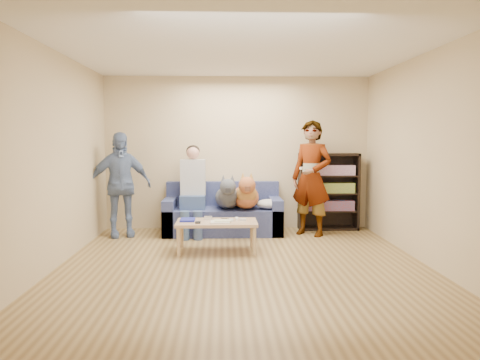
{
  "coord_description": "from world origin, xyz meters",
  "views": [
    {
      "loc": [
        -0.25,
        -5.53,
        1.54
      ],
      "look_at": [
        0.0,
        1.2,
        0.95
      ],
      "focal_mm": 35.0,
      "sensor_mm": 36.0,
      "label": 1
    }
  ],
  "objects_px": {
    "person_standing_left": "(120,185)",
    "notebook_blue": "(188,220)",
    "sofa": "(223,216)",
    "person_standing_right": "(311,178)",
    "person_seated": "(193,187)",
    "bookshelf": "(328,190)",
    "coffee_table": "(217,225)",
    "dog_tan": "(246,195)",
    "dog_gray": "(228,196)",
    "camera_silver": "(208,218)"
  },
  "relations": [
    {
      "from": "dog_tan",
      "to": "person_standing_left",
      "type": "bearing_deg",
      "value": -179.32
    },
    {
      "from": "person_standing_right",
      "to": "coffee_table",
      "type": "xyz_separation_m",
      "value": [
        -1.5,
        -1.05,
        -0.55
      ]
    },
    {
      "from": "person_seated",
      "to": "dog_gray",
      "type": "bearing_deg",
      "value": -5.62
    },
    {
      "from": "person_seated",
      "to": "bookshelf",
      "type": "bearing_deg",
      "value": 8.97
    },
    {
      "from": "person_standing_right",
      "to": "person_standing_left",
      "type": "bearing_deg",
      "value": -142.4
    },
    {
      "from": "notebook_blue",
      "to": "coffee_table",
      "type": "distance_m",
      "value": 0.41
    },
    {
      "from": "person_standing_right",
      "to": "bookshelf",
      "type": "xyz_separation_m",
      "value": [
        0.38,
        0.48,
        -0.24
      ]
    },
    {
      "from": "dog_gray",
      "to": "sofa",
      "type": "bearing_deg",
      "value": 113.11
    },
    {
      "from": "dog_tan",
      "to": "sofa",
      "type": "bearing_deg",
      "value": 149.96
    },
    {
      "from": "person_standing_left",
      "to": "notebook_blue",
      "type": "xyz_separation_m",
      "value": [
        1.14,
        -1.01,
        -0.39
      ]
    },
    {
      "from": "person_standing_right",
      "to": "person_standing_left",
      "type": "distance_m",
      "value": 3.04
    },
    {
      "from": "coffee_table",
      "to": "person_standing_left",
      "type": "bearing_deg",
      "value": 145.44
    },
    {
      "from": "notebook_blue",
      "to": "dog_tan",
      "type": "relative_size",
      "value": 0.22
    },
    {
      "from": "person_seated",
      "to": "dog_tan",
      "type": "distance_m",
      "value": 0.87
    },
    {
      "from": "notebook_blue",
      "to": "person_seated",
      "type": "bearing_deg",
      "value": 89.9
    },
    {
      "from": "notebook_blue",
      "to": "sofa",
      "type": "xyz_separation_m",
      "value": [
        0.48,
        1.25,
        -0.15
      ]
    },
    {
      "from": "person_standing_right",
      "to": "person_seated",
      "type": "bearing_deg",
      "value": -145.81
    },
    {
      "from": "camera_silver",
      "to": "notebook_blue",
      "type": "bearing_deg",
      "value": -165.96
    },
    {
      "from": "dog_gray",
      "to": "notebook_blue",
      "type": "bearing_deg",
      "value": -117.83
    },
    {
      "from": "person_seated",
      "to": "notebook_blue",
      "type": "bearing_deg",
      "value": -90.1
    },
    {
      "from": "camera_silver",
      "to": "coffee_table",
      "type": "height_order",
      "value": "camera_silver"
    },
    {
      "from": "notebook_blue",
      "to": "coffee_table",
      "type": "xyz_separation_m",
      "value": [
        0.4,
        -0.05,
        -0.06
      ]
    },
    {
      "from": "person_standing_left",
      "to": "camera_silver",
      "type": "bearing_deg",
      "value": -52.48
    },
    {
      "from": "sofa",
      "to": "person_seated",
      "type": "xyz_separation_m",
      "value": [
        -0.48,
        -0.13,
        0.49
      ]
    },
    {
      "from": "person_standing_left",
      "to": "notebook_blue",
      "type": "bearing_deg",
      "value": -60.53
    },
    {
      "from": "person_standing_left",
      "to": "person_seated",
      "type": "bearing_deg",
      "value": -13.42
    },
    {
      "from": "camera_silver",
      "to": "person_standing_right",
      "type": "bearing_deg",
      "value": 29.91
    },
    {
      "from": "person_standing_right",
      "to": "person_standing_left",
      "type": "relative_size",
      "value": 1.11
    },
    {
      "from": "coffee_table",
      "to": "bookshelf",
      "type": "bearing_deg",
      "value": 39.08
    },
    {
      "from": "dog_tan",
      "to": "bookshelf",
      "type": "xyz_separation_m",
      "value": [
        1.43,
        0.45,
        0.03
      ]
    },
    {
      "from": "notebook_blue",
      "to": "coffee_table",
      "type": "bearing_deg",
      "value": -7.13
    },
    {
      "from": "coffee_table",
      "to": "notebook_blue",
      "type": "bearing_deg",
      "value": 172.87
    },
    {
      "from": "person_standing_left",
      "to": "person_seated",
      "type": "relative_size",
      "value": 1.12
    },
    {
      "from": "dog_tan",
      "to": "bookshelf",
      "type": "bearing_deg",
      "value": 17.37
    },
    {
      "from": "coffee_table",
      "to": "bookshelf",
      "type": "height_order",
      "value": "bookshelf"
    },
    {
      "from": "dog_tan",
      "to": "bookshelf",
      "type": "distance_m",
      "value": 1.5
    },
    {
      "from": "person_seated",
      "to": "dog_gray",
      "type": "height_order",
      "value": "person_seated"
    },
    {
      "from": "person_standing_left",
      "to": "sofa",
      "type": "xyz_separation_m",
      "value": [
        1.62,
        0.24,
        -0.54
      ]
    },
    {
      "from": "sofa",
      "to": "bookshelf",
      "type": "xyz_separation_m",
      "value": [
        1.8,
        0.23,
        0.4
      ]
    },
    {
      "from": "person_standing_left",
      "to": "camera_silver",
      "type": "xyz_separation_m",
      "value": [
        1.42,
        -0.94,
        -0.38
      ]
    },
    {
      "from": "person_standing_left",
      "to": "person_seated",
      "type": "distance_m",
      "value": 1.15
    },
    {
      "from": "person_seated",
      "to": "bookshelf",
      "type": "distance_m",
      "value": 2.31
    },
    {
      "from": "dog_tan",
      "to": "coffee_table",
      "type": "xyz_separation_m",
      "value": [
        -0.45,
        -1.08,
        -0.27
      ]
    },
    {
      "from": "person_standing_right",
      "to": "person_seated",
      "type": "xyz_separation_m",
      "value": [
        -1.9,
        0.12,
        -0.15
      ]
    },
    {
      "from": "person_standing_left",
      "to": "bookshelf",
      "type": "bearing_deg",
      "value": -11.12
    },
    {
      "from": "notebook_blue",
      "to": "dog_tan",
      "type": "bearing_deg",
      "value": 50.42
    },
    {
      "from": "sofa",
      "to": "dog_tan",
      "type": "relative_size",
      "value": 1.62
    },
    {
      "from": "person_standing_left",
      "to": "coffee_table",
      "type": "relative_size",
      "value": 1.5
    },
    {
      "from": "person_standing_right",
      "to": "dog_tan",
      "type": "relative_size",
      "value": 1.57
    },
    {
      "from": "person_standing_right",
      "to": "sofa",
      "type": "xyz_separation_m",
      "value": [
        -1.42,
        0.24,
        -0.64
      ]
    }
  ]
}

